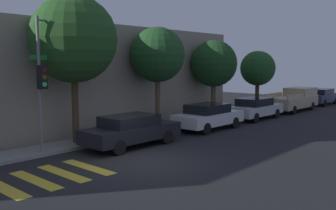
# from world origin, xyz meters

# --- Properties ---
(ground_plane) EXTENTS (60.00, 60.00, 0.00)m
(ground_plane) POSITION_xyz_m (0.00, 0.00, 0.00)
(ground_plane) COLOR black
(sidewalk) EXTENTS (26.00, 1.61, 0.14)m
(sidewalk) POSITION_xyz_m (0.00, 4.01, 0.07)
(sidewalk) COLOR gray
(sidewalk) RESTS_ON ground
(building_row) EXTENTS (26.00, 6.00, 5.54)m
(building_row) POSITION_xyz_m (0.00, 8.21, 2.77)
(building_row) COLOR gray
(building_row) RESTS_ON ground
(crosswalk) EXTENTS (3.39, 2.60, 0.00)m
(crosswalk) POSITION_xyz_m (-3.24, 0.80, 0.00)
(crosswalk) COLOR gold
(crosswalk) RESTS_ON ground
(traffic_light_pole) EXTENTS (2.42, 0.56, 5.33)m
(traffic_light_pole) POSITION_xyz_m (-1.55, 3.37, 3.48)
(traffic_light_pole) COLOR slate
(traffic_light_pole) RESTS_ON ground
(sedan_near_corner) EXTENTS (4.49, 1.78, 1.36)m
(sedan_near_corner) POSITION_xyz_m (1.42, 2.10, 0.72)
(sedan_near_corner) COLOR black
(sedan_near_corner) RESTS_ON ground
(sedan_middle) EXTENTS (4.28, 1.82, 1.39)m
(sedan_middle) POSITION_xyz_m (7.01, 2.10, 0.73)
(sedan_middle) COLOR silver
(sedan_middle) RESTS_ON ground
(sedan_far_end) EXTENTS (4.41, 1.77, 1.37)m
(sedan_far_end) POSITION_xyz_m (12.06, 2.10, 0.72)
(sedan_far_end) COLOR #B7BABF
(sedan_far_end) RESTS_ON ground
(pickup_truck) EXTENTS (5.34, 1.94, 1.69)m
(pickup_truck) POSITION_xyz_m (17.89, 2.10, 0.85)
(pickup_truck) COLOR tan
(pickup_truck) RESTS_ON ground
(sedan_tail_of_row) EXTENTS (4.34, 1.74, 1.38)m
(sedan_tail_of_row) POSITION_xyz_m (23.42, 2.10, 0.73)
(sedan_tail_of_row) COLOR #2D3351
(sedan_tail_of_row) RESTS_ON ground
(tree_near_corner) EXTENTS (3.73, 3.73, 6.45)m
(tree_near_corner) POSITION_xyz_m (-0.05, 4.05, 4.57)
(tree_near_corner) COLOR #42301E
(tree_near_corner) RESTS_ON ground
(tree_midblock) EXTENTS (2.91, 2.91, 5.47)m
(tree_midblock) POSITION_xyz_m (5.11, 4.05, 3.99)
(tree_midblock) COLOR brown
(tree_midblock) RESTS_ON ground
(tree_far_end) EXTENTS (2.93, 2.93, 5.01)m
(tree_far_end) POSITION_xyz_m (10.22, 4.05, 3.52)
(tree_far_end) COLOR brown
(tree_far_end) RESTS_ON ground
(tree_behind_truck) EXTENTS (2.58, 2.58, 4.48)m
(tree_behind_truck) POSITION_xyz_m (15.83, 4.05, 3.17)
(tree_behind_truck) COLOR #42301E
(tree_behind_truck) RESTS_ON ground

